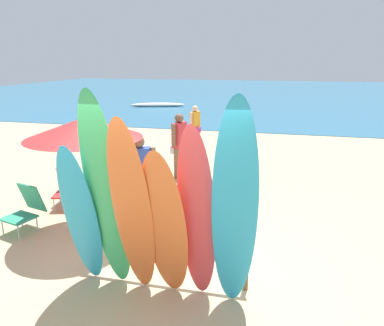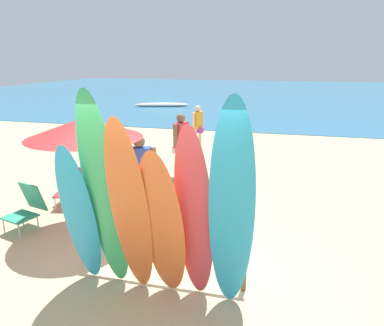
{
  "view_description": "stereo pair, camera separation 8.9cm",
  "coord_description": "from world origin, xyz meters",
  "views": [
    {
      "loc": [
        1.39,
        -4.24,
        2.96
      ],
      "look_at": [
        0.0,
        1.63,
        1.23
      ],
      "focal_mm": 33.79,
      "sensor_mm": 36.0,
      "label": 1
    },
    {
      "loc": [
        1.48,
        -4.21,
        2.96
      ],
      "look_at": [
        0.0,
        1.63,
        1.23
      ],
      "focal_mm": 33.79,
      "sensor_mm": 36.0,
      "label": 2
    }
  ],
  "objects": [
    {
      "name": "ground",
      "position": [
        0.0,
        14.0,
        0.0
      ],
      "size": [
        60.0,
        60.0,
        0.0
      ],
      "primitive_type": "plane",
      "color": "tan"
    },
    {
      "name": "ocean_water",
      "position": [
        0.0,
        30.88,
        0.01
      ],
      "size": [
        60.0,
        40.0,
        0.02
      ],
      "primitive_type": "cube",
      "color": "teal",
      "rests_on": "ground"
    },
    {
      "name": "surfboard_rack",
      "position": [
        0.0,
        0.0,
        0.47
      ],
      "size": [
        2.36,
        0.07,
        0.61
      ],
      "color": "brown",
      "rests_on": "ground"
    },
    {
      "name": "surfboard_teal_0",
      "position": [
        -0.97,
        -0.43,
        1.02
      ],
      "size": [
        0.47,
        0.56,
        2.03
      ],
      "primitive_type": "ellipsoid",
      "rotation": [
        0.23,
        0.0,
        -0.01
      ],
      "color": "#289EC6",
      "rests_on": "ground"
    },
    {
      "name": "surfboard_green_1",
      "position": [
        -0.59,
        -0.44,
        1.34
      ],
      "size": [
        0.58,
        0.63,
        2.68
      ],
      "primitive_type": "ellipsoid",
      "rotation": [
        0.19,
        0.0,
        -0.07
      ],
      "color": "#38B266",
      "rests_on": "ground"
    },
    {
      "name": "surfboard_orange_2",
      "position": [
        -0.21,
        -0.54,
        1.21
      ],
      "size": [
        0.5,
        0.71,
        2.42
      ],
      "primitive_type": "ellipsoid",
      "rotation": [
        0.26,
        0.0,
        0.02
      ],
      "color": "orange",
      "rests_on": "ground"
    },
    {
      "name": "surfboard_orange_3",
      "position": [
        0.17,
        -0.47,
        1.02
      ],
      "size": [
        0.61,
        0.62,
        2.05
      ],
      "primitive_type": "ellipsoid",
      "rotation": [
        0.25,
        0.0,
        -0.1
      ],
      "color": "orange",
      "rests_on": "ground"
    },
    {
      "name": "surfboard_red_4",
      "position": [
        0.54,
        -0.41,
        1.17
      ],
      "size": [
        0.5,
        0.57,
        2.33
      ],
      "primitive_type": "ellipsoid",
      "rotation": [
        0.2,
        0.0,
        -0.08
      ],
      "color": "#D13D42",
      "rests_on": "ground"
    },
    {
      "name": "surfboard_teal_5",
      "position": [
        1.0,
        -0.51,
        1.33
      ],
      "size": [
        0.57,
        0.64,
        2.66
      ],
      "primitive_type": "ellipsoid",
      "rotation": [
        0.2,
        0.0,
        0.09
      ],
      "color": "#289EC6",
      "rests_on": "ground"
    },
    {
      "name": "beachgoer_photographing",
      "position": [
        -1.31,
        7.6,
        0.86
      ],
      "size": [
        0.39,
        0.53,
        1.49
      ],
      "rotation": [
        0.0,
        0.0,
        1.22
      ],
      "color": "beige",
      "rests_on": "ground"
    },
    {
      "name": "beachgoer_by_water",
      "position": [
        0.21,
        5.77,
        0.85
      ],
      "size": [
        0.38,
        0.52,
        1.47
      ],
      "rotation": [
        0.0,
        0.0,
        1.96
      ],
      "color": "tan",
      "rests_on": "ground"
    },
    {
      "name": "beachgoer_near_rack",
      "position": [
        -1.04,
        1.8,
        0.94
      ],
      "size": [
        0.61,
        0.3,
        1.64
      ],
      "rotation": [
        0.0,
        0.0,
        0.23
      ],
      "color": "brown",
      "rests_on": "ground"
    },
    {
      "name": "beachgoer_midbeach",
      "position": [
        -1.01,
        4.47,
        0.96
      ],
      "size": [
        0.43,
        0.61,
        1.66
      ],
      "rotation": [
        0.0,
        0.0,
        4.44
      ],
      "color": "brown",
      "rests_on": "ground"
    },
    {
      "name": "beach_chair_red",
      "position": [
        -2.77,
        2.12,
        0.42
      ],
      "size": [
        0.67,
        0.83,
        0.8
      ],
      "rotation": [
        0.0,
        0.0,
        0.26
      ],
      "color": "#B7B7BC",
      "rests_on": "ground"
    },
    {
      "name": "beach_chair_blue",
      "position": [
        -2.86,
        0.88,
        0.43
      ],
      "size": [
        0.65,
        0.74,
        0.84
      ],
      "rotation": [
        0.0,
        0.0,
        -0.26
      ],
      "color": "#B7B7BC",
      "rests_on": "ground"
    },
    {
      "name": "beach_umbrella",
      "position": [
        -1.76,
        1.16,
        1.86
      ],
      "size": [
        1.96,
        1.96,
        2.03
      ],
      "color": "silver",
      "rests_on": "ground"
    },
    {
      "name": "distant_boat",
      "position": [
        -6.25,
        18.3,
        0.13
      ],
      "size": [
        3.56,
        1.55,
        0.28
      ],
      "color": "silver",
      "rests_on": "ground"
    }
  ]
}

